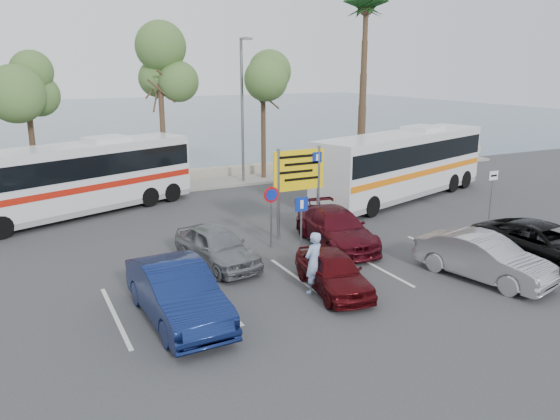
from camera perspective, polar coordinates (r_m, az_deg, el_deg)
name	(u,v)px	position (r m, az deg, el deg)	size (l,w,h in m)	color
ground	(317,265)	(19.01, 3.88, -5.70)	(120.00, 120.00, 0.00)	#37373A
kerb_strip	(192,186)	(31.38, -9.18, 2.54)	(44.00, 2.40, 0.15)	gray
seawall	(182,175)	(33.21, -10.25, 3.57)	(48.00, 0.80, 0.60)	#A39782
sea	(83,119)	(76.13, -19.94, 8.97)	(140.00, 140.00, 0.00)	#465F71
tree_left	(25,80)	(29.32, -25.09, 12.21)	(3.20, 3.20, 7.20)	#382619
tree_mid	(159,66)	(30.26, -12.50, 14.50)	(3.20, 3.20, 8.00)	#382619
tree_right	(263,75)	(32.30, -1.79, 13.97)	(3.20, 3.20, 7.40)	#382619
palm_tree	(366,12)	(35.96, 8.97, 19.80)	(4.80, 4.80, 11.20)	#382619
street_lamp_right	(243,104)	(31.32, -3.93, 11.04)	(0.45, 1.15, 8.01)	slate
direction_sign	(299,177)	(21.50, 1.98, 3.49)	(2.20, 0.12, 3.60)	slate
sign_no_stop	(271,207)	(20.27, -0.92, 0.31)	(0.60, 0.08, 2.35)	slate
sign_parking	(301,219)	(19.11, 2.24, -0.93)	(0.50, 0.07, 2.25)	slate
sign_taxi	(492,188)	(25.82, 21.29, 2.12)	(0.50, 0.07, 2.20)	slate
lane_markings	(302,280)	(17.67, 2.32, -7.30)	(12.02, 4.20, 0.01)	silver
coach_bus_left	(76,181)	(26.41, -20.51, 2.86)	(11.20, 6.24, 3.46)	silver
coach_bus_right	(402,166)	(28.66, 12.64, 4.46)	(11.76, 5.84, 3.60)	silver
car_silver_a	(217,246)	(18.81, -6.61, -3.79)	(1.61, 3.99, 1.36)	slate
car_blue	(177,293)	(15.01, -10.69, -8.49)	(1.65, 4.74, 1.56)	#111D4F
car_maroon	(336,228)	(20.85, 5.86, -1.88)	(1.93, 4.76, 1.38)	#4F0D17
car_red	(333,271)	(16.73, 5.59, -6.39)	(1.47, 3.65, 1.24)	#4B0A0E
suv_black	(545,245)	(20.84, 25.96, -3.31)	(2.35, 5.09, 1.41)	black
car_silver_b	(483,258)	(18.68, 20.49, -4.67)	(1.53, 4.38, 1.44)	#94959A
pedestrian_near	(313,263)	(16.44, 3.52, -5.51)	(0.69, 0.46, 1.90)	#8BA0CB
pedestrian_far	(327,191)	(25.64, 4.94, 1.95)	(0.93, 0.73, 1.92)	#2D3444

